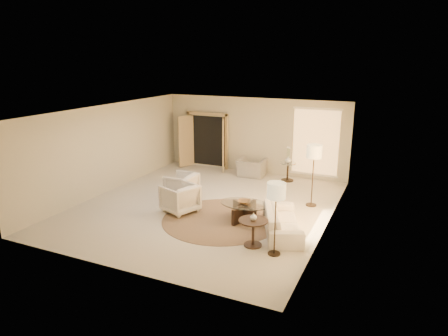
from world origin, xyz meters
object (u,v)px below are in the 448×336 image
at_px(bowl, 244,202).
at_px(side_vase, 288,160).
at_px(coffee_table, 244,210).
at_px(end_table, 253,228).
at_px(armchair_right, 180,197).
at_px(floor_lamp_far, 276,194).
at_px(side_table, 288,170).
at_px(sofa, 282,221).
at_px(armchair_left, 182,185).
at_px(floor_lamp_near, 314,154).
at_px(end_vase, 253,217).
at_px(accent_chair, 251,165).

relative_size(bowl, side_vase, 1.52).
relative_size(coffee_table, end_table, 2.53).
xyz_separation_m(armchair_right, floor_lamp_far, (3.19, -1.34, 0.97)).
distance_m(side_table, bowl, 3.96).
xyz_separation_m(floor_lamp_far, bowl, (-1.31, 1.49, -0.88)).
distance_m(sofa, armchair_left, 3.73).
bearing_deg(sofa, bowl, 52.63).
height_order(end_table, floor_lamp_far, floor_lamp_far).
height_order(armchair_right, end_table, armchair_right).
bearing_deg(armchair_left, armchair_right, 28.48).
bearing_deg(floor_lamp_far, coffee_table, 131.19).
height_order(sofa, bowl, sofa).
bearing_deg(floor_lamp_near, armchair_right, -148.20).
height_order(armchair_left, bowl, armchair_left).
xyz_separation_m(coffee_table, end_table, (0.73, -1.29, 0.13)).
distance_m(end_table, end_vase, 0.28).
bearing_deg(end_table, floor_lamp_near, 78.30).
distance_m(armchair_right, end_table, 2.84).
bearing_deg(accent_chair, side_vase, 177.79).
relative_size(accent_chair, side_table, 1.47).
distance_m(coffee_table, bowl, 0.22).
distance_m(sofa, side_table, 4.38).
relative_size(sofa, bowl, 6.03).
distance_m(coffee_table, floor_lamp_near, 2.64).
bearing_deg(floor_lamp_far, armchair_right, 157.24).
distance_m(sofa, end_vase, 1.15).
xyz_separation_m(sofa, armchair_right, (-3.01, 0.14, 0.14)).
bearing_deg(end_table, sofa, 67.93).
xyz_separation_m(accent_chair, floor_lamp_far, (2.59, -5.45, 0.99)).
height_order(coffee_table, end_vase, end_vase).
height_order(sofa, floor_lamp_near, floor_lamp_near).
distance_m(end_table, bowl, 1.49).
relative_size(armchair_right, floor_lamp_near, 0.49).
height_order(armchair_left, coffee_table, armchair_left).
relative_size(armchair_left, bowl, 2.50).
distance_m(bowl, side_vase, 3.96).
bearing_deg(floor_lamp_near, coffee_table, -126.58).
xyz_separation_m(floor_lamp_near, floor_lamp_far, (-0.08, -3.36, -0.14)).
bearing_deg(armchair_right, end_table, 88.28).
bearing_deg(end_table, side_table, 97.12).
xyz_separation_m(end_table, floor_lamp_far, (0.58, -0.20, 0.97)).
bearing_deg(accent_chair, floor_lamp_near, 139.77).
height_order(armchair_right, accent_chair, armchair_right).
distance_m(armchair_left, bowl, 2.56).
distance_m(accent_chair, bowl, 4.16).
distance_m(accent_chair, floor_lamp_near, 3.57).
height_order(armchair_right, side_table, armchair_right).
xyz_separation_m(coffee_table, side_vase, (0.08, 3.95, 0.46)).
bearing_deg(floor_lamp_far, sofa, 98.34).
relative_size(accent_chair, end_vase, 5.66).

